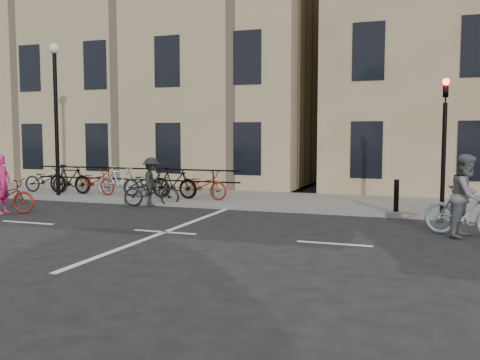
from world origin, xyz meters
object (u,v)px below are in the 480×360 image
(cyclist_dark, at_px, (152,187))
(traffic_light, at_px, (444,129))
(cyclist_pink, at_px, (3,193))
(cyclist_grey, at_px, (466,204))
(lamp_post, at_px, (56,100))

(cyclist_dark, bearing_deg, traffic_light, -105.88)
(traffic_light, relative_size, cyclist_pink, 1.91)
(traffic_light, bearing_deg, cyclist_grey, -80.21)
(lamp_post, relative_size, cyclist_pink, 2.59)
(traffic_light, distance_m, cyclist_grey, 3.14)
(lamp_post, relative_size, cyclist_grey, 2.65)
(cyclist_pink, distance_m, cyclist_grey, 12.52)
(lamp_post, xyz_separation_m, cyclist_pink, (0.65, -3.29, -2.89))
(cyclist_pink, bearing_deg, traffic_light, -88.91)
(lamp_post, height_order, cyclist_grey, lamp_post)
(cyclist_pink, xyz_separation_m, cyclist_dark, (3.35, 2.79, 0.02))
(lamp_post, height_order, cyclist_dark, lamp_post)
(lamp_post, distance_m, cyclist_dark, 4.95)
(lamp_post, bearing_deg, traffic_light, -0.27)
(traffic_light, xyz_separation_m, cyclist_dark, (-8.70, -0.44, -1.83))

